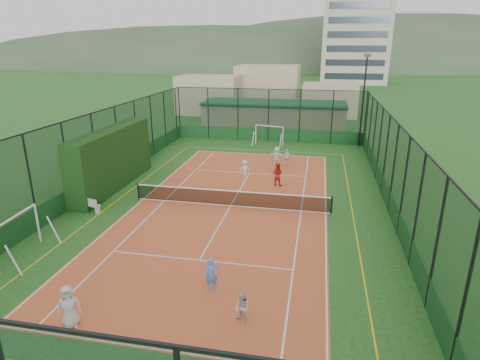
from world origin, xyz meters
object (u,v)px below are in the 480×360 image
Objects in this scene: child_near_mid at (212,274)px; child_far_left at (245,169)px; white_bench at (88,204)px; clubhouse at (274,116)px; floodlight_ne at (363,101)px; apartment_tower at (357,17)px; child_near_left at (69,307)px; child_far_back at (277,156)px; futsal_goal_far at (269,135)px; futsal_goal_near at (18,237)px; child_near_right at (242,308)px; child_far_right at (287,158)px; coach at (277,174)px.

child_near_mid reaches higher than child_far_left.
clubhouse is at bearing 85.93° from white_bench.
apartment_tower reaches higher than floodlight_ne.
apartment_tower is at bearing 60.38° from child_near_mid.
child_far_left is (2.82, 16.77, -0.13)m from child_near_left.
child_near_left is at bearing -95.11° from clubhouse.
floodlight_ne is at bearing -115.03° from child_far_back.
floodlight_ne is 2.97× the size of futsal_goal_far.
futsal_goal_near is 2.61× the size of child_near_right.
child_far_right is (2.55, -13.25, -0.88)m from clubhouse.
futsal_goal_near is (-0.15, -5.29, 0.52)m from white_bench.
child_near_right is at bearing -73.07° from futsal_goal_far.
child_far_left is (-12.16, -76.64, -14.35)m from apartment_tower.
futsal_goal_near is at bearing 75.50° from child_far_back.
floodlight_ne is at bearing -141.14° from child_far_right.
child_far_right is (5.54, 20.16, -0.08)m from child_near_left.
apartment_tower is at bearing -83.52° from coach.
futsal_goal_far is 2.02× the size of child_far_right.
clubhouse is at bearing -120.53° from child_far_left.
futsal_goal_far is at bearing -87.28° from clubhouse.
coach reaches higher than child_near_right.
clubhouse is 33.55m from child_near_left.
futsal_goal_near is at bearing -97.99° from futsal_goal_far.
clubhouse is at bearing -101.31° from apartment_tower.
child_near_left is at bearing 92.94° from child_far_back.
child_near_left is 0.99× the size of coach.
apartment_tower is 18.93× the size of white_bench.
child_near_left is 5.77m from child_near_right.
clubhouse is 13.38m from child_far_back.
child_near_mid is (-7.49, -25.01, -3.45)m from floodlight_ne.
child_far_left is (7.78, 12.96, -0.31)m from futsal_goal_near.
coach is (-6.31, -12.47, -3.33)m from floodlight_ne.
apartment_tower reaches higher than white_bench.
clubhouse is 10.09× the size of child_far_back.
clubhouse reaches higher than futsal_goal_near.
clubhouse reaches higher than futsal_goal_far.
futsal_goal_far reaches higher than child_far_right.
apartment_tower is 75.23m from child_far_right.
clubhouse is at bearing -18.80° from futsal_goal_near.
floodlight_ne is at bearing -92.98° from apartment_tower.
child_near_right is at bearing 108.82° from child_far_back.
white_bench is 10.30m from child_near_left.
floodlight_ne is at bearing -157.92° from child_far_left.
child_near_left is (-2.99, -33.41, -0.80)m from clubhouse.
floodlight_ne is 10.47m from clubhouse.
futsal_goal_far is at bearing -122.67° from child_far_left.
child_near_mid is at bearing -98.92° from futsal_goal_near.
futsal_goal_near is 24.45m from futsal_goal_far.
child_far_back is at bearing -149.28° from child_far_left.
apartment_tower is at bearing -110.88° from child_far_right.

